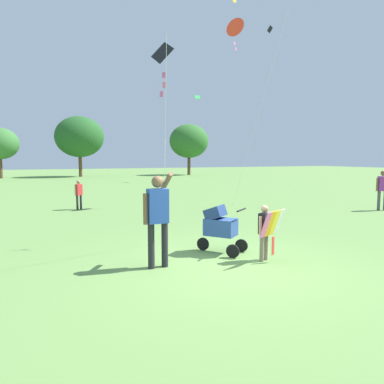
% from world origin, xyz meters
% --- Properties ---
extents(ground_plane, '(120.00, 120.00, 0.00)m').
position_xyz_m(ground_plane, '(0.00, 0.00, 0.00)').
color(ground_plane, '#668E47').
extents(treeline_distant, '(39.40, 7.41, 6.35)m').
position_xyz_m(treeline_distant, '(-6.44, 32.26, 3.80)').
color(treeline_distant, brown).
rests_on(treeline_distant, ground).
extents(child_with_butterfly_kite, '(0.70, 0.51, 1.11)m').
position_xyz_m(child_with_butterfly_kite, '(0.84, 0.08, 0.67)').
color(child_with_butterfly_kite, '#7F705B').
rests_on(child_with_butterfly_kite, ground).
extents(person_adult_flyer, '(0.55, 0.51, 1.79)m').
position_xyz_m(person_adult_flyer, '(-1.23, 0.53, 1.03)').
color(person_adult_flyer, '#232328').
rests_on(person_adult_flyer, ground).
extents(stroller, '(0.92, 1.03, 1.03)m').
position_xyz_m(stroller, '(0.31, 0.99, 0.61)').
color(stroller, black).
rests_on(stroller, ground).
extents(kite_adult_black, '(0.67, 2.05, 4.75)m').
position_xyz_m(kite_adult_black, '(-0.50, 2.32, 4.20)').
color(kite_adult_black, black).
rests_on(kite_adult_black, ground).
extents(kite_orange_delta, '(0.90, 3.67, 7.73)m').
position_xyz_m(kite_orange_delta, '(4.50, 7.64, 7.36)').
color(kite_orange_delta, red).
rests_on(kite_orange_delta, ground).
extents(distant_kites_cluster, '(33.28, 8.45, 10.74)m').
position_xyz_m(distant_kites_cluster, '(-2.72, 20.34, 10.23)').
color(distant_kites_cluster, white).
extents(person_sitting_far, '(0.31, 0.27, 1.15)m').
position_xyz_m(person_sitting_far, '(-1.81, 8.76, 0.68)').
color(person_sitting_far, '#232328').
rests_on(person_sitting_far, ground).
extents(person_couple_left, '(0.46, 0.32, 1.53)m').
position_xyz_m(person_couple_left, '(8.91, 3.89, 0.90)').
color(person_couple_left, '#4C4C51').
rests_on(person_couple_left, ground).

